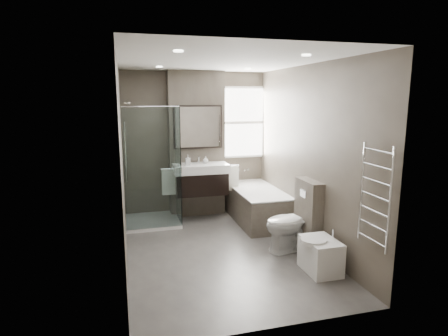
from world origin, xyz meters
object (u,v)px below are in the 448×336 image
object	(u,v)px
vanity	(201,179)
bathtub	(257,203)
bidet	(320,255)
toilet	(292,223)

from	to	relation	value
vanity	bathtub	xyz separation A→B (m)	(0.92, -0.33, -0.43)
bidet	toilet	bearing A→B (deg)	93.48
toilet	bidet	bearing A→B (deg)	-6.86
bathtub	bidet	size ratio (longest dim) A/B	2.96
vanity	toilet	distance (m)	1.96
vanity	bathtub	size ratio (longest dim) A/B	0.59
toilet	bathtub	bearing A→B (deg)	171.58
vanity	toilet	xyz separation A→B (m)	(0.97, -1.66, -0.34)
toilet	bidet	world-z (taller)	toilet
bathtub	bidet	bearing A→B (deg)	-87.53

